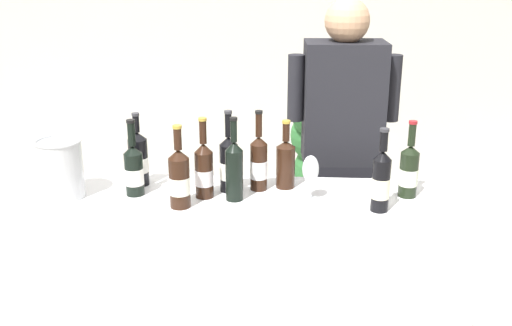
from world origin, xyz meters
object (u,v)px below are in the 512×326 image
wine_glass (311,171)px  person_server (340,175)px  wine_bottle_7 (204,170)px  potted_shrub (328,150)px  wine_bottle_1 (381,181)px  wine_bottle_4 (134,169)px  wine_bottle_5 (409,171)px  ice_bucket (61,168)px  wine_bottle_2 (229,164)px  wine_bottle_6 (259,163)px  wine_bottle_3 (286,162)px  wine_bottle_0 (179,178)px  wine_bottle_8 (234,169)px  wine_bottle_9 (138,159)px

wine_glass → person_server: (0.17, 0.58, -0.23)m
wine_bottle_7 → potted_shrub: 1.47m
wine_bottle_1 → wine_bottle_4: bearing=173.8°
wine_bottle_5 → ice_bucket: (-1.43, -0.09, 0.01)m
wine_bottle_4 → wine_bottle_7: 0.30m
wine_bottle_2 → person_server: bearing=44.2°
wine_glass → person_server: person_server is taller
wine_bottle_6 → wine_bottle_4: bearing=-170.1°
wine_bottle_3 → ice_bucket: wine_bottle_3 is taller
wine_bottle_0 → wine_glass: 0.53m
wine_bottle_1 → person_server: person_server is taller
person_server → potted_shrub: person_server is taller
wine_bottle_8 → wine_bottle_6: bearing=52.5°
wine_bottle_3 → wine_bottle_6: bearing=-164.2°
wine_bottle_5 → ice_bucket: size_ratio=1.32×
wine_bottle_6 → wine_bottle_7: size_ratio=1.02×
wine_bottle_1 → wine_bottle_5: bearing=49.3°
ice_bucket → wine_bottle_7: bearing=3.1°
wine_bottle_8 → ice_bucket: size_ratio=1.41×
wine_bottle_0 → wine_bottle_6: bearing=34.7°
wine_bottle_6 → wine_glass: (0.22, -0.10, 0.01)m
wine_bottle_6 → wine_bottle_0: bearing=-145.3°
wine_bottle_3 → potted_shrub: bearing=77.7°
wine_bottle_8 → person_server: 0.80m
wine_bottle_2 → wine_bottle_8: (0.03, -0.10, 0.01)m
person_server → potted_shrub: (-0.02, 0.73, -0.10)m
wine_bottle_4 → potted_shrub: 1.60m
wine_bottle_8 → wine_bottle_9: size_ratio=1.08×
wine_bottle_8 → wine_bottle_9: bearing=161.2°
wine_bottle_6 → wine_bottle_9: bearing=177.2°
wine_bottle_4 → person_server: size_ratio=0.19×
wine_bottle_7 → person_server: size_ratio=0.20×
wine_bottle_9 → ice_bucket: wine_bottle_9 is taller
wine_bottle_4 → wine_bottle_5: 1.14m
wine_bottle_3 → wine_bottle_4: (-0.63, -0.12, -0.00)m
wine_bottle_5 → wine_bottle_8: 0.72m
wine_bottle_0 → potted_shrub: size_ratio=0.28×
wine_glass → ice_bucket: bearing=-178.4°
wine_bottle_0 → wine_bottle_3: wine_bottle_0 is taller
wine_bottle_8 → ice_bucket: (-0.72, -0.01, -0.01)m
person_server → wine_bottle_4: bearing=-147.9°
wine_bottle_9 → person_server: person_server is taller
wine_bottle_2 → wine_glass: bearing=-13.2°
wine_bottle_2 → wine_glass: 0.35m
wine_glass → wine_bottle_0: bearing=-168.5°
ice_bucket → wine_bottle_1: bearing=-3.0°
wine_bottle_8 → ice_bucket: bearing=-179.2°
wine_bottle_1 → wine_bottle_9: (-1.01, 0.22, -0.01)m
wine_bottle_2 → wine_bottle_4: 0.40m
wine_bottle_1 → wine_bottle_5: wine_bottle_1 is taller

